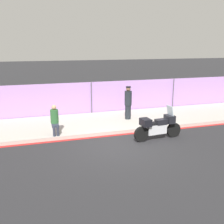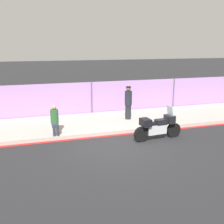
{
  "view_description": "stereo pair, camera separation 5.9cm",
  "coord_description": "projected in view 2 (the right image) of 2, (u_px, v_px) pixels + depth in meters",
  "views": [
    {
      "loc": [
        -3.18,
        -9.43,
        3.96
      ],
      "look_at": [
        0.2,
        1.57,
        1.0
      ],
      "focal_mm": 42.0,
      "sensor_mm": 36.0,
      "label": 1
    },
    {
      "loc": [
        -3.13,
        -9.45,
        3.96
      ],
      "look_at": [
        0.2,
        1.57,
        1.0
      ],
      "focal_mm": 42.0,
      "sensor_mm": 36.0,
      "label": 2
    }
  ],
  "objects": [
    {
      "name": "sidewalk",
      "position": [
        100.0,
        122.0,
        13.47
      ],
      "size": [
        38.93,
        3.59,
        0.16
      ],
      "color": "#ADA89E",
      "rests_on": "ground_plane"
    },
    {
      "name": "curb_paint_stripe",
      "position": [
        110.0,
        136.0,
        11.74
      ],
      "size": [
        38.93,
        0.18,
        0.01
      ],
      "color": "red",
      "rests_on": "ground_plane"
    },
    {
      "name": "storefront_fence",
      "position": [
        91.0,
        99.0,
        15.0
      ],
      "size": [
        36.98,
        0.17,
        1.92
      ],
      "color": "#AD7FC6",
      "rests_on": "ground_plane"
    },
    {
      "name": "officer_standing",
      "position": [
        128.0,
        102.0,
        13.61
      ],
      "size": [
        0.37,
        0.37,
        1.72
      ],
      "color": "#1E2328",
      "rests_on": "sidewalk"
    },
    {
      "name": "person_seated_on_curb",
      "position": [
        55.0,
        118.0,
        11.37
      ],
      "size": [
        0.35,
        0.65,
        1.28
      ],
      "color": "#2D3342",
      "rests_on": "sidewalk"
    },
    {
      "name": "motorcycle",
      "position": [
        158.0,
        127.0,
        11.16
      ],
      "size": [
        2.24,
        0.61,
        1.44
      ],
      "rotation": [
        0.0,
        0.0,
        0.08
      ],
      "color": "black",
      "rests_on": "ground_plane"
    },
    {
      "name": "ground_plane",
      "position": [
        118.0,
        145.0,
        10.62
      ],
      "size": [
        120.0,
        120.0,
        0.0
      ],
      "primitive_type": "plane",
      "color": "#262628"
    }
  ]
}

